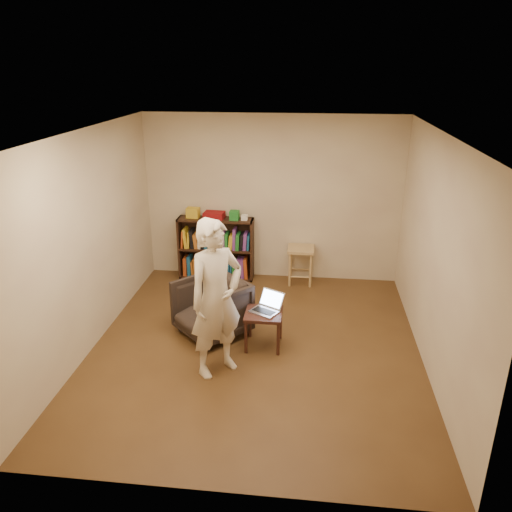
# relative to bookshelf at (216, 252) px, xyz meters

# --- Properties ---
(floor) EXTENTS (4.50, 4.50, 0.00)m
(floor) POSITION_rel_bookshelf_xyz_m (0.88, -2.09, -0.44)
(floor) COLOR #482E17
(floor) RESTS_ON ground
(ceiling) EXTENTS (4.50, 4.50, 0.00)m
(ceiling) POSITION_rel_bookshelf_xyz_m (0.88, -2.09, 2.16)
(ceiling) COLOR silver
(ceiling) RESTS_ON wall_back
(wall_back) EXTENTS (4.00, 0.00, 4.00)m
(wall_back) POSITION_rel_bookshelf_xyz_m (0.88, 0.16, 0.86)
(wall_back) COLOR beige
(wall_back) RESTS_ON floor
(wall_left) EXTENTS (0.00, 4.50, 4.50)m
(wall_left) POSITION_rel_bookshelf_xyz_m (-1.12, -2.09, 0.86)
(wall_left) COLOR beige
(wall_left) RESTS_ON floor
(wall_right) EXTENTS (0.00, 4.50, 4.50)m
(wall_right) POSITION_rel_bookshelf_xyz_m (2.88, -2.09, 0.86)
(wall_right) COLOR beige
(wall_right) RESTS_ON floor
(bookshelf) EXTENTS (1.20, 0.30, 1.00)m
(bookshelf) POSITION_rel_bookshelf_xyz_m (0.00, 0.00, 0.00)
(bookshelf) COLOR black
(bookshelf) RESTS_ON floor
(box_yellow) EXTENTS (0.21, 0.16, 0.16)m
(box_yellow) POSITION_rel_bookshelf_xyz_m (-0.36, 0.01, 0.64)
(box_yellow) COLOR gold
(box_yellow) RESTS_ON bookshelf
(red_cloth) EXTENTS (0.33, 0.25, 0.10)m
(red_cloth) POSITION_rel_bookshelf_xyz_m (-0.02, -0.01, 0.61)
(red_cloth) COLOR maroon
(red_cloth) RESTS_ON bookshelf
(box_green) EXTENTS (0.15, 0.15, 0.14)m
(box_green) POSITION_rel_bookshelf_xyz_m (0.31, -0.03, 0.63)
(box_green) COLOR #1F7727
(box_green) RESTS_ON bookshelf
(box_white) EXTENTS (0.10, 0.10, 0.08)m
(box_white) POSITION_rel_bookshelf_xyz_m (0.47, -0.03, 0.60)
(box_white) COLOR white
(box_white) RESTS_ON bookshelf
(stool) EXTENTS (0.41, 0.41, 0.59)m
(stool) POSITION_rel_bookshelf_xyz_m (1.36, -0.07, 0.04)
(stool) COLOR tan
(stool) RESTS_ON floor
(armchair) EXTENTS (1.12, 1.12, 0.73)m
(armchair) POSITION_rel_bookshelf_xyz_m (0.28, -1.81, -0.07)
(armchair) COLOR black
(armchair) RESTS_ON floor
(side_table) EXTENTS (0.45, 0.45, 0.46)m
(side_table) POSITION_rel_bookshelf_xyz_m (0.97, -2.04, -0.06)
(side_table) COLOR black
(side_table) RESTS_ON floor
(laptop) EXTENTS (0.45, 0.46, 0.22)m
(laptop) POSITION_rel_bookshelf_xyz_m (1.01, -1.97, 0.07)
(laptop) COLOR #ABABAF
(laptop) RESTS_ON side_table
(person) EXTENTS (0.77, 0.77, 1.81)m
(person) POSITION_rel_bookshelf_xyz_m (0.51, -2.62, 0.46)
(person) COLOR beige
(person) RESTS_ON floor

